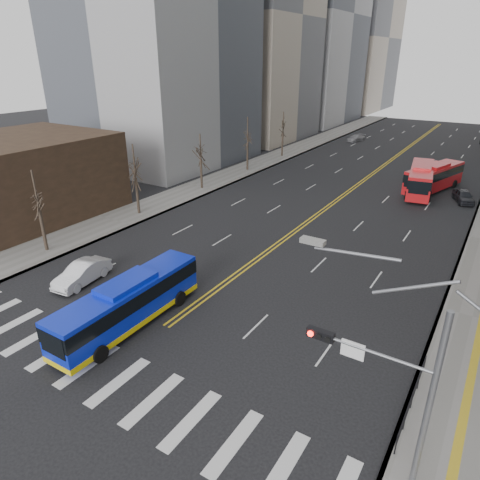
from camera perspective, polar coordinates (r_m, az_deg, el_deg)
name	(u,v)px	position (r m, az deg, el deg)	size (l,w,h in m)	color
ground	(103,373)	(24.72, -17.82, -16.56)	(220.00, 220.00, 0.00)	black
sidewalk_left	(258,164)	(66.62, 2.43, 10.08)	(5.00, 130.00, 0.15)	slate
crosswalk	(103,373)	(24.72, -17.82, -16.55)	(26.70, 4.00, 0.01)	silver
centerline	(384,165)	(69.83, 18.69, 9.45)	(0.55, 100.00, 0.01)	gold
storefront	(13,179)	(49.07, -28.01, 7.22)	(14.00, 18.00, 8.00)	#2F2117
signal_mast	(391,374)	(17.08, 19.47, -16.45)	(5.37, 0.37, 9.39)	gray
pedestrian_railing	(413,397)	(22.66, 22.02, -18.80)	(0.06, 6.06, 1.02)	black
street_trees	(283,151)	(52.28, 5.72, 11.67)	(35.20, 47.20, 7.60)	#2D241B
blue_bus	(129,302)	(27.10, -14.63, -8.01)	(2.58, 10.66, 3.13)	#0D22C8
red_bus_near	(434,176)	(57.82, 24.48, 7.77)	(5.37, 10.79, 3.36)	#B31317
red_bus_far	(421,177)	(56.27, 22.97, 7.69)	(4.13, 11.11, 3.45)	#B31317
car_white	(82,273)	(33.41, -20.31, -4.18)	(1.63, 4.69, 1.54)	silver
car_dark_mid	(463,196)	(55.02, 27.64, 5.19)	(1.66, 4.11, 1.40)	black
car_silver	(356,138)	(88.19, 15.18, 12.98)	(1.77, 4.35, 1.26)	gray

